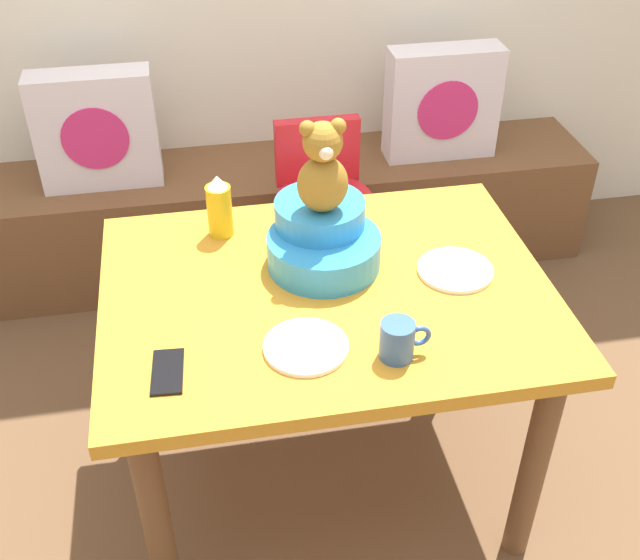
# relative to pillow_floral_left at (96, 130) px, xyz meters

# --- Properties ---
(ground_plane) EXTENTS (8.00, 8.00, 0.00)m
(ground_plane) POSITION_rel_pillow_floral_left_xyz_m (0.64, -1.17, -0.68)
(ground_plane) COLOR brown
(window_bench) EXTENTS (2.60, 0.44, 0.46)m
(window_bench) POSITION_rel_pillow_floral_left_xyz_m (0.64, 0.02, -0.45)
(window_bench) COLOR brown
(window_bench) RESTS_ON ground_plane
(pillow_floral_left) EXTENTS (0.44, 0.15, 0.44)m
(pillow_floral_left) POSITION_rel_pillow_floral_left_xyz_m (0.00, 0.00, 0.00)
(pillow_floral_left) COLOR silver
(pillow_floral_left) RESTS_ON window_bench
(pillow_floral_right) EXTENTS (0.44, 0.15, 0.44)m
(pillow_floral_right) POSITION_rel_pillow_floral_left_xyz_m (1.33, 0.00, 0.00)
(pillow_floral_right) COLOR silver
(pillow_floral_right) RESTS_ON window_bench
(dining_table) EXTENTS (1.15, 0.87, 0.74)m
(dining_table) POSITION_rel_pillow_floral_left_xyz_m (0.64, -1.17, -0.05)
(dining_table) COLOR orange
(dining_table) RESTS_ON ground_plane
(highchair) EXTENTS (0.34, 0.45, 0.79)m
(highchair) POSITION_rel_pillow_floral_left_xyz_m (0.77, -0.42, -0.16)
(highchair) COLOR red
(highchair) RESTS_ON ground_plane
(infant_seat_teal) EXTENTS (0.30, 0.33, 0.16)m
(infant_seat_teal) POSITION_rel_pillow_floral_left_xyz_m (0.65, -1.05, 0.13)
(infant_seat_teal) COLOR #2E8ED0
(infant_seat_teal) RESTS_ON dining_table
(teddy_bear) EXTENTS (0.13, 0.12, 0.25)m
(teddy_bear) POSITION_rel_pillow_floral_left_xyz_m (0.65, -1.05, 0.34)
(teddy_bear) COLOR olive
(teddy_bear) RESTS_ON infant_seat_teal
(ketchup_bottle) EXTENTS (0.07, 0.07, 0.18)m
(ketchup_bottle) POSITION_rel_pillow_floral_left_xyz_m (0.40, -0.87, 0.15)
(ketchup_bottle) COLOR gold
(ketchup_bottle) RESTS_ON dining_table
(coffee_mug) EXTENTS (0.12, 0.08, 0.09)m
(coffee_mug) POSITION_rel_pillow_floral_left_xyz_m (0.75, -1.45, 0.11)
(coffee_mug) COLOR #335999
(coffee_mug) RESTS_ON dining_table
(dinner_plate_near) EXTENTS (0.20, 0.20, 0.01)m
(dinner_plate_near) POSITION_rel_pillow_floral_left_xyz_m (0.55, -1.39, 0.07)
(dinner_plate_near) COLOR white
(dinner_plate_near) RESTS_ON dining_table
(dinner_plate_far) EXTENTS (0.20, 0.20, 0.01)m
(dinner_plate_far) POSITION_rel_pillow_floral_left_xyz_m (0.99, -1.16, 0.07)
(dinner_plate_far) COLOR white
(dinner_plate_far) RESTS_ON dining_table
(cell_phone) EXTENTS (0.08, 0.15, 0.01)m
(cell_phone) POSITION_rel_pillow_floral_left_xyz_m (0.23, -1.41, 0.06)
(cell_phone) COLOR black
(cell_phone) RESTS_ON dining_table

